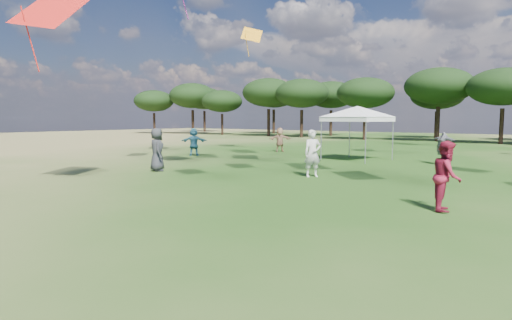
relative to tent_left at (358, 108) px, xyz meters
The scene contains 2 objects.
tent_left is the anchor object (origin of this frame).
festival_crowd 4.79m from the tent_left, ahead, with size 27.00×22.23×1.91m.
Camera 1 is at (3.46, 0.41, 2.35)m, focal length 30.00 mm.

